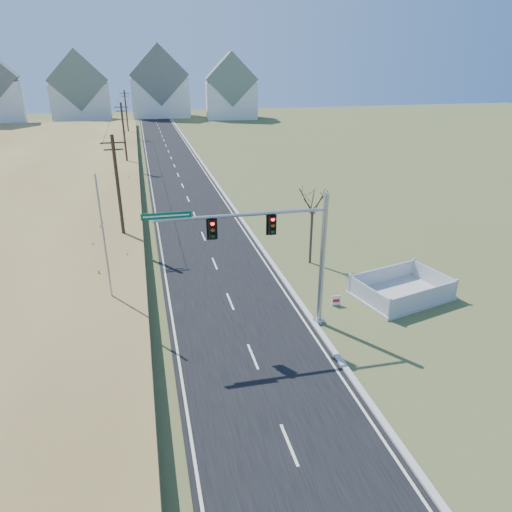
# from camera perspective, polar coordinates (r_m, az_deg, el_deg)

# --- Properties ---
(ground) EXTENTS (260.00, 260.00, 0.00)m
(ground) POSITION_cam_1_polar(r_m,az_deg,el_deg) (25.45, -1.48, -10.01)
(ground) COLOR #535C2C
(ground) RESTS_ON ground
(road) EXTENTS (8.00, 180.00, 0.06)m
(road) POSITION_cam_1_polar(r_m,az_deg,el_deg) (72.32, -10.44, 11.65)
(road) COLOR black
(road) RESTS_ON ground
(curb) EXTENTS (0.30, 180.00, 0.18)m
(curb) POSITION_cam_1_polar(r_m,az_deg,el_deg) (72.69, -7.11, 11.95)
(curb) COLOR #B2AFA8
(curb) RESTS_ON ground
(utility_pole_near) EXTENTS (1.80, 0.26, 9.00)m
(utility_pole_near) POSITION_cam_1_polar(r_m,az_deg,el_deg) (37.04, -16.79, 7.70)
(utility_pole_near) COLOR #422D1E
(utility_pole_near) RESTS_ON ground
(utility_pole_mid) EXTENTS (1.80, 0.26, 9.00)m
(utility_pole_mid) POSITION_cam_1_polar(r_m,az_deg,el_deg) (66.50, -16.14, 14.24)
(utility_pole_mid) COLOR #422D1E
(utility_pole_mid) RESTS_ON ground
(utility_pole_far) EXTENTS (1.80, 0.26, 9.00)m
(utility_pole_far) POSITION_cam_1_polar(r_m,az_deg,el_deg) (96.29, -15.88, 16.76)
(utility_pole_far) COLOR #422D1E
(utility_pole_far) RESTS_ON ground
(condo_nnw) EXTENTS (14.93, 11.17, 17.03)m
(condo_nnw) POSITION_cam_1_polar(r_m,az_deg,el_deg) (129.72, -21.17, 18.55)
(condo_nnw) COLOR white
(condo_nnw) RESTS_ON ground
(condo_n) EXTENTS (15.27, 10.20, 18.54)m
(condo_n) POSITION_cam_1_polar(r_m,az_deg,el_deg) (133.14, -11.99, 19.90)
(condo_n) COLOR white
(condo_n) RESTS_ON ground
(condo_ne) EXTENTS (14.12, 10.51, 16.52)m
(condo_ne) POSITION_cam_1_polar(r_m,az_deg,el_deg) (127.42, -3.15, 19.86)
(condo_ne) COLOR white
(condo_ne) RESTS_ON ground
(traffic_signal_mast) EXTENTS (9.69, 0.67, 7.71)m
(traffic_signal_mast) POSITION_cam_1_polar(r_m,az_deg,el_deg) (24.25, 4.18, 0.71)
(traffic_signal_mast) COLOR #9EA0A5
(traffic_signal_mast) RESTS_ON ground
(fence_enclosure) EXTENTS (6.53, 5.17, 1.31)m
(fence_enclosure) POSITION_cam_1_polar(r_m,az_deg,el_deg) (30.74, 17.67, -4.42)
(fence_enclosure) COLOR #B7B5AD
(fence_enclosure) RESTS_ON ground
(open_sign) EXTENTS (0.54, 0.11, 0.66)m
(open_sign) POSITION_cam_1_polar(r_m,az_deg,el_deg) (28.67, 9.99, -5.49)
(open_sign) COLOR white
(open_sign) RESTS_ON ground
(flagpole) EXTENTS (0.38, 0.38, 8.51)m
(flagpole) POSITION_cam_1_polar(r_m,az_deg,el_deg) (27.21, -18.09, -0.81)
(flagpole) COLOR #B7B5AD
(flagpole) RESTS_ON ground
(bare_tree) EXTENTS (2.29, 2.29, 6.06)m
(bare_tree) POSITION_cam_1_polar(r_m,az_deg,el_deg) (32.86, 7.13, 6.99)
(bare_tree) COLOR #4C3F33
(bare_tree) RESTS_ON ground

